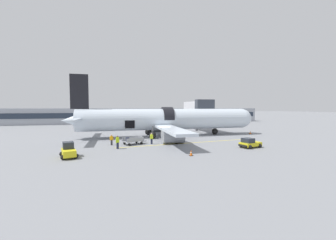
{
  "coord_description": "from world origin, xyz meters",
  "views": [
    {
      "loc": [
        -7.45,
        -33.25,
        5.53
      ],
      "look_at": [
        1.63,
        2.58,
        3.32
      ],
      "focal_mm": 22.0,
      "sensor_mm": 36.0,
      "label": 1
    }
  ],
  "objects_px": {
    "baggage_tug_mid": "(250,143)",
    "ground_crew_loader_a": "(118,142)",
    "airplane": "(165,120)",
    "baggage_cart_loading": "(133,141)",
    "baggage_tug_lead": "(69,151)",
    "ground_crew_loader_b": "(152,138)",
    "ground_crew_driver": "(112,140)"
  },
  "relations": [
    {
      "from": "baggage_tug_lead",
      "to": "baggage_cart_loading",
      "type": "bearing_deg",
      "value": 39.91
    },
    {
      "from": "baggage_tug_lead",
      "to": "baggage_tug_mid",
      "type": "relative_size",
      "value": 0.92
    },
    {
      "from": "baggage_tug_mid",
      "to": "baggage_cart_loading",
      "type": "xyz_separation_m",
      "value": [
        -15.51,
        6.48,
        -0.06
      ]
    },
    {
      "from": "baggage_cart_loading",
      "to": "ground_crew_driver",
      "type": "xyz_separation_m",
      "value": [
        -3.15,
        0.17,
        0.3
      ]
    },
    {
      "from": "airplane",
      "to": "baggage_tug_lead",
      "type": "distance_m",
      "value": 20.13
    },
    {
      "from": "baggage_tug_lead",
      "to": "ground_crew_loader_b",
      "type": "xyz_separation_m",
      "value": [
        10.41,
        6.01,
        0.18
      ]
    },
    {
      "from": "ground_crew_loader_a",
      "to": "ground_crew_loader_b",
      "type": "bearing_deg",
      "value": 26.28
    },
    {
      "from": "baggage_tug_lead",
      "to": "ground_crew_loader_a",
      "type": "distance_m",
      "value": 6.41
    },
    {
      "from": "airplane",
      "to": "baggage_tug_mid",
      "type": "relative_size",
      "value": 11.07
    },
    {
      "from": "ground_crew_loader_b",
      "to": "ground_crew_driver",
      "type": "bearing_deg",
      "value": 174.62
    },
    {
      "from": "baggage_tug_lead",
      "to": "ground_crew_loader_b",
      "type": "bearing_deg",
      "value": 30.01
    },
    {
      "from": "ground_crew_loader_a",
      "to": "ground_crew_loader_b",
      "type": "distance_m",
      "value": 5.64
    },
    {
      "from": "baggage_tug_lead",
      "to": "ground_crew_loader_a",
      "type": "relative_size",
      "value": 1.73
    },
    {
      "from": "baggage_cart_loading",
      "to": "baggage_tug_lead",
      "type": "bearing_deg",
      "value": -140.09
    },
    {
      "from": "baggage_tug_lead",
      "to": "baggage_cart_loading",
      "type": "xyz_separation_m",
      "value": [
        7.65,
        6.4,
        -0.17
      ]
    },
    {
      "from": "airplane",
      "to": "baggage_cart_loading",
      "type": "height_order",
      "value": "airplane"
    },
    {
      "from": "airplane",
      "to": "baggage_tug_mid",
      "type": "distance_m",
      "value": 16.75
    },
    {
      "from": "baggage_tug_lead",
      "to": "baggage_tug_mid",
      "type": "distance_m",
      "value": 23.16
    },
    {
      "from": "baggage_tug_lead",
      "to": "baggage_tug_mid",
      "type": "xyz_separation_m",
      "value": [
        23.16,
        -0.08,
        -0.11
      ]
    },
    {
      "from": "baggage_tug_mid",
      "to": "ground_crew_loader_b",
      "type": "relative_size",
      "value": 2.0
    },
    {
      "from": "airplane",
      "to": "baggage_tug_lead",
      "type": "relative_size",
      "value": 12.01
    },
    {
      "from": "baggage_tug_mid",
      "to": "ground_crew_loader_a",
      "type": "bearing_deg",
      "value": 168.59
    },
    {
      "from": "airplane",
      "to": "baggage_tug_mid",
      "type": "bearing_deg",
      "value": -57.77
    },
    {
      "from": "airplane",
      "to": "ground_crew_driver",
      "type": "distance_m",
      "value": 12.5
    },
    {
      "from": "ground_crew_driver",
      "to": "airplane",
      "type": "bearing_deg",
      "value": 36.79
    },
    {
      "from": "baggage_tug_mid",
      "to": "ground_crew_loader_a",
      "type": "height_order",
      "value": "ground_crew_loader_a"
    },
    {
      "from": "ground_crew_loader_a",
      "to": "ground_crew_driver",
      "type": "relative_size",
      "value": 1.13
    },
    {
      "from": "airplane",
      "to": "ground_crew_loader_b",
      "type": "height_order",
      "value": "airplane"
    },
    {
      "from": "baggage_cart_loading",
      "to": "ground_crew_loader_a",
      "type": "distance_m",
      "value": 3.71
    },
    {
      "from": "ground_crew_driver",
      "to": "baggage_tug_lead",
      "type": "bearing_deg",
      "value": -124.46
    },
    {
      "from": "ground_crew_loader_b",
      "to": "baggage_cart_loading",
      "type": "bearing_deg",
      "value": 171.97
    },
    {
      "from": "baggage_tug_lead",
      "to": "baggage_cart_loading",
      "type": "height_order",
      "value": "baggage_tug_lead"
    }
  ]
}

